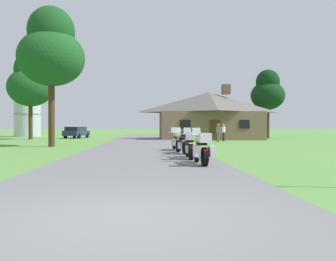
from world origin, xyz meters
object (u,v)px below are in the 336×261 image
Objects in this scene: metal_silo_distant at (27,111)px; parked_navy_suv_far_left at (76,132)px; tree_left_near at (51,50)px; motorcycle_yellow_nearest_to_camera at (202,149)px; motorcycle_yellow_third_in_row at (182,142)px; bystander_gray_shirt_near_lodge at (218,132)px; tree_right_of_lodge at (268,92)px; motorcycle_orange_second_in_row at (189,145)px; motorcycle_orange_farthest_in_row at (177,141)px; bystander_white_shirt_beside_signpost at (224,132)px; tree_left_far at (30,82)px.

metal_silo_distant is 11.86m from parked_navy_suv_far_left.
metal_silo_distant is (-10.52, 26.91, -3.06)m from tree_left_near.
motorcycle_yellow_nearest_to_camera is 1.00× the size of motorcycle_yellow_third_in_row.
bystander_gray_shirt_near_lodge is (4.76, 14.75, 0.33)m from motorcycle_yellow_third_in_row.
motorcycle_yellow_nearest_to_camera is at bearing -97.09° from motorcycle_yellow_third_in_row.
parked_navy_suv_far_left is (-23.53, 1.48, -4.93)m from tree_right_of_lodge.
motorcycle_orange_second_in_row is 2.86m from motorcycle_yellow_third_in_row.
tree_left_near is 2.02× the size of parked_navy_suv_far_left.
tree_left_near reaches higher than motorcycle_yellow_nearest_to_camera.
motorcycle_orange_farthest_in_row is at bearing 82.45° from motorcycle_yellow_third_in_row.
tree_right_of_lodge reaches higher than motorcycle_orange_second_in_row.
motorcycle_yellow_nearest_to_camera is at bearing -40.24° from bystander_gray_shirt_near_lodge.
bystander_gray_shirt_near_lodge reaches higher than bystander_white_shirt_beside_signpost.
tree_right_of_lodge is at bearing 6.48° from parked_navy_suv_far_left.
bystander_gray_shirt_near_lodge is 0.17× the size of tree_left_far.
motorcycle_orange_second_in_row is at bearing -114.67° from tree_right_of_lodge.
tree_left_far is 12.70m from metal_silo_distant.
tree_right_of_lodge is at bearing 54.28° from motorcycle_orange_farthest_in_row.
motorcycle_orange_farthest_in_row is 1.24× the size of bystander_gray_shirt_near_lodge.
motorcycle_yellow_nearest_to_camera is 1.25× the size of bystander_white_shirt_beside_signpost.
motorcycle_orange_farthest_in_row is 0.21× the size of tree_left_near.
parked_navy_suv_far_left reaches higher than motorcycle_yellow_nearest_to_camera.
parked_navy_suv_far_left is (-10.69, 32.23, 0.17)m from motorcycle_yellow_nearest_to_camera.
tree_left_near is at bearing 120.38° from motorcycle_yellow_nearest_to_camera.
tree_right_of_lodge reaches higher than bystander_white_shirt_beside_signpost.
parked_navy_suv_far_left is at bearing 110.16° from motorcycle_orange_second_in_row.
bystander_gray_shirt_near_lodge is (4.73, 17.62, 0.33)m from motorcycle_orange_second_in_row.
motorcycle_yellow_third_in_row is 15.50m from bystander_gray_shirt_near_lodge.
motorcycle_orange_farthest_in_row is 0.21× the size of tree_left_far.
bystander_gray_shirt_near_lodge is at bearing 74.11° from motorcycle_yellow_nearest_to_camera.
tree_right_of_lodge is (21.48, 17.65, -1.05)m from tree_left_near.
motorcycle_orange_farthest_in_row is 26.96m from tree_right_of_lodge.
tree_right_of_lodge is at bearing 53.91° from motorcycle_yellow_third_in_row.
tree_right_of_lodge is (8.25, 10.66, 4.76)m from bystander_gray_shirt_near_lodge.
tree_left_near is (-8.49, 10.62, 6.14)m from motorcycle_orange_second_in_row.
bystander_gray_shirt_near_lodge is 14.29m from tree_right_of_lodge.
parked_navy_suv_far_left is at bearing 96.12° from tree_left_near.
motorcycle_yellow_nearest_to_camera is 0.43× the size of parked_navy_suv_far_left.
motorcycle_yellow_nearest_to_camera is at bearing -94.41° from motorcycle_orange_farthest_in_row.
motorcycle_orange_second_in_row is at bearing -98.40° from motorcycle_yellow_third_in_row.
tree_left_far is 2.00× the size of parked_navy_suv_far_left.
motorcycle_orange_farthest_in_row is 13.28m from bystander_gray_shirt_near_lodge.
motorcycle_orange_second_in_row and motorcycle_orange_farthest_in_row have the same top height.
motorcycle_orange_farthest_in_row is at bearing 88.70° from motorcycle_yellow_nearest_to_camera.
tree_left_far is at bearing 112.61° from tree_left_near.
motorcycle_yellow_third_in_row is 27.94m from tree_left_far.
motorcycle_orange_second_in_row is 31.52m from tree_right_of_lodge.
tree_left_far is (-14.80, 22.98, 5.77)m from motorcycle_yellow_third_in_row.
bystander_white_shirt_beside_signpost reaches higher than motorcycle_yellow_nearest_to_camera.
tree_right_of_lodge is at bearing 39.42° from tree_left_near.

